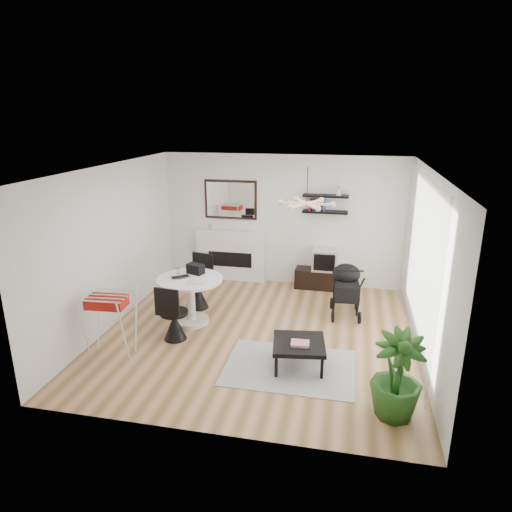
% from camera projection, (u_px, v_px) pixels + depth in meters
% --- Properties ---
extents(floor, '(5.00, 5.00, 0.00)m').
position_uv_depth(floor, '(258.00, 334.00, 7.51)').
color(floor, brown).
rests_on(floor, ground).
extents(ceiling, '(5.00, 5.00, 0.00)m').
position_uv_depth(ceiling, '(258.00, 169.00, 6.70)').
color(ceiling, white).
rests_on(ceiling, wall_back).
extents(wall_back, '(5.00, 0.00, 5.00)m').
position_uv_depth(wall_back, '(282.00, 221.00, 9.44)').
color(wall_back, white).
rests_on(wall_back, floor).
extents(wall_left, '(0.00, 5.00, 5.00)m').
position_uv_depth(wall_left, '(112.00, 247.00, 7.60)').
color(wall_left, white).
rests_on(wall_left, floor).
extents(wall_right, '(0.00, 5.00, 5.00)m').
position_uv_depth(wall_right, '(427.00, 267.00, 6.62)').
color(wall_right, white).
rests_on(wall_right, floor).
extents(sheer_curtain, '(0.04, 3.60, 2.60)m').
position_uv_depth(sheer_curtain, '(418.00, 262.00, 6.82)').
color(sheer_curtain, white).
rests_on(sheer_curtain, wall_right).
extents(fireplace, '(1.50, 0.17, 2.16)m').
position_uv_depth(fireplace, '(231.00, 249.00, 9.79)').
color(fireplace, white).
rests_on(fireplace, floor).
extents(shelf_lower, '(0.90, 0.25, 0.04)m').
position_uv_depth(shelf_lower, '(325.00, 212.00, 9.07)').
color(shelf_lower, black).
rests_on(shelf_lower, wall_back).
extents(shelf_upper, '(0.90, 0.25, 0.04)m').
position_uv_depth(shelf_upper, '(326.00, 196.00, 8.98)').
color(shelf_upper, black).
rests_on(shelf_upper, wall_back).
extents(pendant_lamp, '(0.90, 0.90, 0.10)m').
position_uv_depth(pendant_lamp, '(307.00, 204.00, 7.01)').
color(pendant_lamp, '#DCB774').
rests_on(pendant_lamp, ceiling).
extents(tv_console, '(1.09, 0.38, 0.41)m').
position_uv_depth(tv_console, '(322.00, 279.00, 9.43)').
color(tv_console, black).
rests_on(tv_console, floor).
extents(crt_tv, '(0.50, 0.43, 0.43)m').
position_uv_depth(crt_tv, '(325.00, 260.00, 9.29)').
color(crt_tv, silver).
rests_on(crt_tv, tv_console).
extents(dining_table, '(1.11, 1.11, 0.81)m').
position_uv_depth(dining_table, '(190.00, 293.00, 7.78)').
color(dining_table, white).
rests_on(dining_table, floor).
extents(laptop, '(0.35, 0.33, 0.02)m').
position_uv_depth(laptop, '(181.00, 278.00, 7.69)').
color(laptop, black).
rests_on(laptop, dining_table).
extents(black_bag, '(0.33, 0.26, 0.17)m').
position_uv_depth(black_bag, '(196.00, 269.00, 7.90)').
color(black_bag, black).
rests_on(black_bag, dining_table).
extents(newspaper, '(0.33, 0.28, 0.01)m').
position_uv_depth(newspaper, '(198.00, 282.00, 7.52)').
color(newspaper, silver).
rests_on(newspaper, dining_table).
extents(drinking_glass, '(0.06, 0.06, 0.10)m').
position_uv_depth(drinking_glass, '(178.00, 271.00, 7.92)').
color(drinking_glass, white).
rests_on(drinking_glass, dining_table).
extents(chair_far, '(0.50, 0.52, 1.00)m').
position_uv_depth(chair_far, '(198.00, 291.00, 8.47)').
color(chair_far, black).
rests_on(chair_far, floor).
extents(chair_near, '(0.45, 0.47, 0.94)m').
position_uv_depth(chair_near, '(174.00, 322.00, 7.26)').
color(chair_near, black).
rests_on(chair_near, floor).
extents(drying_rack, '(0.69, 0.65, 0.97)m').
position_uv_depth(drying_rack, '(110.00, 323.00, 6.77)').
color(drying_rack, white).
rests_on(drying_rack, floor).
extents(stroller, '(0.58, 0.87, 1.02)m').
position_uv_depth(stroller, '(346.00, 291.00, 8.14)').
color(stroller, black).
rests_on(stroller, floor).
extents(rug, '(1.84, 1.33, 0.01)m').
position_uv_depth(rug, '(290.00, 367.00, 6.52)').
color(rug, '#9D9D9D').
rests_on(rug, floor).
extents(coffee_table, '(0.82, 0.82, 0.37)m').
position_uv_depth(coffee_table, '(299.00, 345.00, 6.46)').
color(coffee_table, black).
rests_on(coffee_table, rug).
extents(magazines, '(0.27, 0.21, 0.04)m').
position_uv_depth(magazines, '(300.00, 343.00, 6.37)').
color(magazines, '#C84532').
rests_on(magazines, coffee_table).
extents(potted_plant, '(0.69, 0.69, 1.09)m').
position_uv_depth(potted_plant, '(397.00, 376.00, 5.34)').
color(potted_plant, '#204F16').
rests_on(potted_plant, floor).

